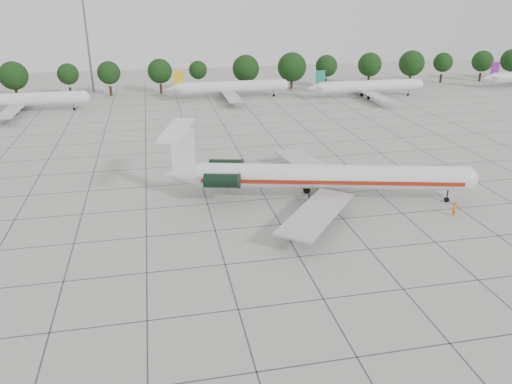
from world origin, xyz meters
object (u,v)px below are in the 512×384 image
main_airliner (313,176)px  floodlight_mast (87,38)px  bg_airliner_b (20,100)px  bg_airliner_c (231,87)px  bg_airliner_d (369,86)px  ground_crew (454,209)px

main_airliner → floodlight_mast: bearing=126.9°
bg_airliner_b → bg_airliner_c: (49.62, 5.96, 0.00)m
bg_airliner_b → bg_airliner_c: same height
bg_airliner_b → floodlight_mast: bearing=59.2°
bg_airliner_c → bg_airliner_d: bearing=-10.2°
main_airliner → floodlight_mast: floodlight_mast is taller
ground_crew → bg_airliner_d: bg_airliner_d is taller
ground_crew → main_airliner: bearing=-53.2°
ground_crew → floodlight_mast: (-51.95, 93.94, 13.34)m
bg_airliner_c → floodlight_mast: bearing=154.5°
bg_airliner_c → ground_crew: bearing=-78.2°
ground_crew → bg_airliner_c: (-16.07, 76.86, 1.96)m
bg_airliner_c → bg_airliner_d: 35.73m
main_airliner → bg_airliner_d: size_ratio=1.46×
bg_airliner_c → bg_airliner_d: size_ratio=1.00×
main_airliner → bg_airliner_d: 71.26m
ground_crew → floodlight_mast: size_ratio=0.07×
floodlight_mast → ground_crew: bearing=-61.1°
main_airliner → floodlight_mast: 93.42m
main_airliner → bg_airliner_d: bearing=74.6°
main_airliner → bg_airliner_c: main_airliner is taller
bg_airliner_b → bg_airliner_d: same height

